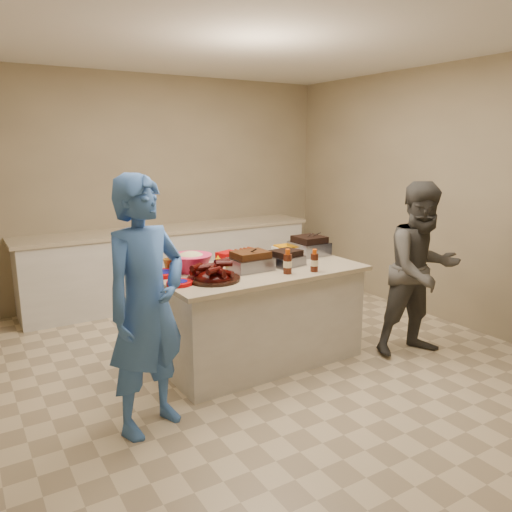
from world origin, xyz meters
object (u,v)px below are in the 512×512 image
mustard_bottle (218,269)px  roasting_pan (309,255)px  bbq_bottle_a (287,274)px  bbq_bottle_b (314,271)px  rib_platter (214,280)px  guest_gray (416,352)px  coleslaw_bowl (191,271)px  island (259,359)px  guest_blue (152,425)px  plastic_cup (169,270)px

mustard_bottle → roasting_pan: bearing=2.4°
bbq_bottle_a → bbq_bottle_b: bearing=-14.5°
rib_platter → bbq_bottle_b: (0.84, -0.19, 0.00)m
mustard_bottle → guest_gray: 2.00m
roasting_pan → mustard_bottle: 1.01m
guest_gray → coleslaw_bowl: bearing=167.8°
island → roasting_pan: bearing=16.0°
bbq_bottle_a → mustard_bottle: 0.61m
island → mustard_bottle: mustard_bottle is taller
coleslaw_bowl → guest_blue: size_ratio=0.21×
bbq_bottle_b → plastic_cup: size_ratio=1.83×
roasting_pan → coleslaw_bowl: bearing=179.5°
bbq_bottle_b → plastic_cup: bbq_bottle_b is taller
roasting_pan → guest_gray: 1.34m
coleslaw_bowl → guest_gray: (1.86, -0.83, -0.84)m
bbq_bottle_a → guest_gray: size_ratio=0.13×
island → bbq_bottle_b: bbq_bottle_b is taller
island → plastic_cup: bearing=151.1°
guest_blue → bbq_bottle_b: bearing=-13.9°
bbq_bottle_b → guest_gray: bbq_bottle_b is taller
island → mustard_bottle: bearing=148.3°
bbq_bottle_b → guest_blue: 1.75m
mustard_bottle → plastic_cup: 0.41m
coleslaw_bowl → guest_blue: (-0.65, -0.75, -0.84)m
rib_platter → guest_blue: rib_platter is taller
guest_blue → bbq_bottle_a: bearing=-10.0°
island → rib_platter: 0.99m
coleslaw_bowl → mustard_bottle: size_ratio=2.95×
island → rib_platter: bearing=-165.9°
island → coleslaw_bowl: 1.02m
rib_platter → guest_gray: (1.83, -0.48, -0.84)m
roasting_pan → guest_gray: roasting_pan is taller
plastic_cup → guest_blue: (-0.51, -0.89, -0.84)m
bbq_bottle_b → guest_blue: bearing=-172.4°
rib_platter → plastic_cup: rib_platter is taller
roasting_pan → guest_blue: roasting_pan is taller
roasting_pan → mustard_bottle: size_ratio=2.58×
coleslaw_bowl → roasting_pan: bearing=0.3°
rib_platter → bbq_bottle_a: size_ratio=2.04×
island → guest_gray: 1.46m
guest_blue → guest_gray: bearing=-23.5°
rib_platter → roasting_pan: bearing=16.5°
roasting_pan → bbq_bottle_b: size_ratio=1.63×
guest_blue → roasting_pan: bearing=0.2°
plastic_cup → guest_gray: (2.00, -0.98, -0.84)m
rib_platter → mustard_bottle: 0.38m
roasting_pan → guest_gray: bearing=-54.4°
island → bbq_bottle_b: bearing=-45.6°
coleslaw_bowl → bbq_bottle_a: size_ratio=1.72×
guest_blue → mustard_bottle: bearing=17.3°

